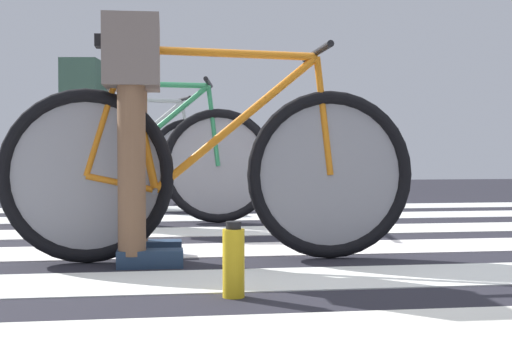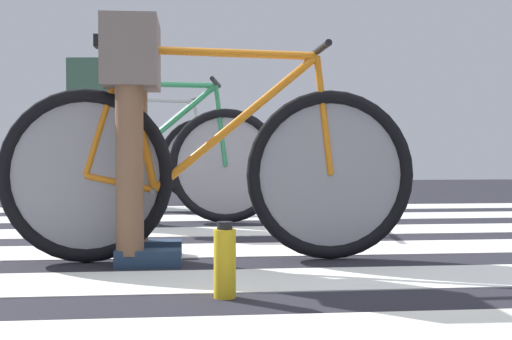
# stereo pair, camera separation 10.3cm
# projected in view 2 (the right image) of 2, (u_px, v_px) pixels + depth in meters

# --- Properties ---
(ground) EXTENTS (18.00, 14.00, 0.02)m
(ground) POSITION_uv_depth(u_px,v_px,m) (266.00, 259.00, 3.13)
(ground) COLOR #222129
(crosswalk_markings) EXTENTS (5.46, 5.74, 0.00)m
(crosswalk_markings) POSITION_uv_depth(u_px,v_px,m) (277.00, 263.00, 2.96)
(crosswalk_markings) COLOR silver
(crosswalk_markings) RESTS_ON ground
(bicycle_1_of_3) EXTENTS (1.74, 0.52, 0.93)m
(bicycle_1_of_3) POSITION_uv_depth(u_px,v_px,m) (209.00, 169.00, 3.01)
(bicycle_1_of_3) COLOR black
(bicycle_1_of_3) RESTS_ON ground
(cyclist_1_of_3) EXTENTS (0.32, 0.41, 1.00)m
(cyclist_1_of_3) POSITION_uv_depth(u_px,v_px,m) (133.00, 106.00, 2.97)
(cyclist_1_of_3) COLOR brown
(cyclist_1_of_3) RESTS_ON ground
(bicycle_2_of_3) EXTENTS (1.73, 0.52, 0.93)m
(bicycle_2_of_3) POSITION_uv_depth(u_px,v_px,m) (144.00, 161.00, 4.52)
(bicycle_2_of_3) COLOR black
(bicycle_2_of_3) RESTS_ON ground
(cyclist_2_of_3) EXTENTS (0.36, 0.44, 1.01)m
(cyclist_2_of_3) POSITION_uv_depth(u_px,v_px,m) (94.00, 119.00, 4.52)
(cyclist_2_of_3) COLOR brown
(cyclist_2_of_3) RESTS_ON ground
(bicycle_3_of_3) EXTENTS (1.71, 0.56, 0.93)m
(bicycle_3_of_3) POSITION_uv_depth(u_px,v_px,m) (140.00, 158.00, 5.96)
(bicycle_3_of_3) COLOR black
(bicycle_3_of_3) RESTS_ON ground
(cyclist_3_of_3) EXTENTS (0.38, 0.45, 1.01)m
(cyclist_3_of_3) POSITION_uv_depth(u_px,v_px,m) (102.00, 125.00, 5.86)
(cyclist_3_of_3) COLOR brown
(cyclist_3_of_3) RESTS_ON ground
(water_bottle) EXTENTS (0.07, 0.07, 0.24)m
(water_bottle) POSITION_uv_depth(u_px,v_px,m) (225.00, 262.00, 2.28)
(water_bottle) COLOR gold
(water_bottle) RESTS_ON ground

